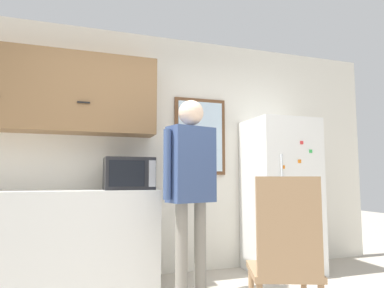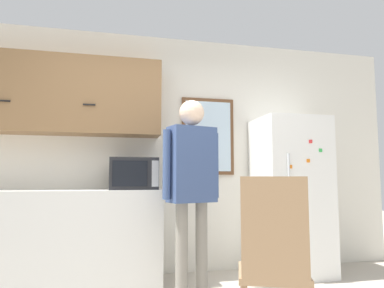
{
  "view_description": "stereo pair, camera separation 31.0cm",
  "coord_description": "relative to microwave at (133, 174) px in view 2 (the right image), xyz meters",
  "views": [
    {
      "loc": [
        -0.72,
        -1.88,
        1.06
      ],
      "look_at": [
        0.26,
        1.05,
        1.36
      ],
      "focal_mm": 32.0,
      "sensor_mm": 36.0,
      "label": 1
    },
    {
      "loc": [
        -0.42,
        -1.96,
        1.06
      ],
      "look_at": [
        0.26,
        1.05,
        1.36
      ],
      "focal_mm": 32.0,
      "sensor_mm": 36.0,
      "label": 2
    }
  ],
  "objects": [
    {
      "name": "microwave",
      "position": [
        0.0,
        0.0,
        0.0
      ],
      "size": [
        0.48,
        0.38,
        0.32
      ],
      "color": "#232326",
      "rests_on": "counter"
    },
    {
      "name": "window",
      "position": [
        0.88,
        0.33,
        0.44
      ],
      "size": [
        0.63,
        0.05,
        0.9
      ],
      "color": "brown"
    },
    {
      "name": "refrigerator",
      "position": [
        1.75,
        0.0,
        -0.23
      ],
      "size": [
        0.74,
        0.68,
        1.73
      ],
      "color": "white",
      "rests_on": "ground_plane"
    },
    {
      "name": "upper_cabinets",
      "position": [
        -0.84,
        0.17,
        0.81
      ],
      "size": [
        2.24,
        0.36,
        0.81
      ],
      "color": "olive"
    },
    {
      "name": "counter",
      "position": [
        -0.84,
        0.04,
        -0.63
      ],
      "size": [
        2.24,
        0.59,
        0.94
      ],
      "color": "silver",
      "rests_on": "ground_plane"
    },
    {
      "name": "chair",
      "position": [
        0.77,
        -1.54,
        -0.53
      ],
      "size": [
        0.55,
        0.55,
        1.07
      ],
      "rotation": [
        0.0,
        0.0,
        2.78
      ],
      "color": "#997551",
      "rests_on": "ground_plane"
    },
    {
      "name": "back_wall",
      "position": [
        0.23,
        0.37,
        0.25
      ],
      "size": [
        6.0,
        0.06,
        2.7
      ],
      "color": "silver",
      "rests_on": "ground_plane"
    },
    {
      "name": "person",
      "position": [
        0.5,
        -0.45,
        -0.01
      ],
      "size": [
        0.56,
        0.33,
        1.78
      ],
      "rotation": [
        0.0,
        0.0,
        0.28
      ],
      "color": "gray",
      "rests_on": "ground_plane"
    }
  ]
}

